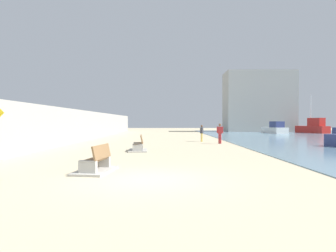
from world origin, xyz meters
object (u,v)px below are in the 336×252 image
at_px(bench_near, 97,165).
at_px(person_walking, 221,132).
at_px(bench_far, 139,147).
at_px(person_standing, 203,132).
at_px(boat_distant, 314,127).
at_px(boat_far_right, 276,129).

xyz_separation_m(bench_near, person_walking, (6.81, 14.11, 0.72)).
relative_size(bench_near, bench_far, 1.03).
height_order(person_walking, person_standing, person_walking).
relative_size(bench_near, person_walking, 1.35).
bearing_deg(person_standing, bench_far, -118.72).
bearing_deg(bench_near, boat_distant, 55.78).
bearing_deg(boat_distant, person_standing, -133.76).
relative_size(person_standing, boat_distant, 0.24).
bearing_deg(person_walking, boat_distant, 51.31).
bearing_deg(person_standing, boat_distant, 46.24).
xyz_separation_m(boat_far_right, boat_distant, (6.31, 0.94, 0.20)).
relative_size(person_walking, boat_distant, 0.26).
bearing_deg(bench_near, boat_far_right, 62.34).
xyz_separation_m(bench_far, person_standing, (4.84, 8.83, 0.63)).
height_order(bench_near, person_standing, person_standing).
relative_size(bench_far, person_standing, 1.44).
bearing_deg(person_standing, person_walking, -64.49).
height_order(person_standing, boat_far_right, boat_far_right).
relative_size(bench_near, boat_far_right, 0.41).
height_order(bench_near, boat_far_right, boat_far_right).
relative_size(person_standing, boat_far_right, 0.28).
bearing_deg(boat_far_right, bench_far, -122.67).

